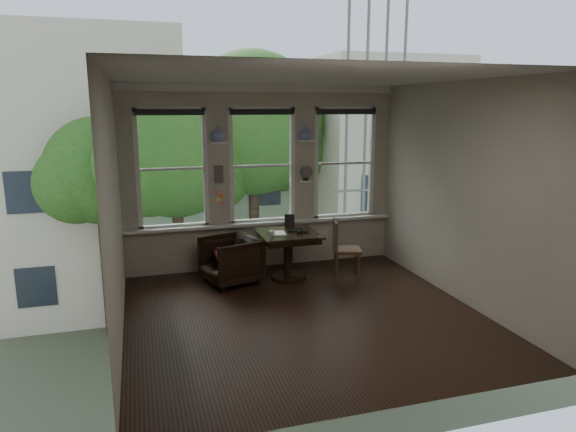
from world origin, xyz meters
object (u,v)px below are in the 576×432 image
object	(u,v)px
table	(288,256)
mug	(272,233)
armchair_left	(231,260)
side_chair_right	(347,249)
laptop	(298,232)

from	to	relation	value
table	mug	bearing A→B (deg)	-152.68
table	mug	distance (m)	0.54
armchair_left	mug	world-z (taller)	mug
side_chair_right	mug	distance (m)	1.25
table	mug	world-z (taller)	mug
laptop	mug	size ratio (longest dim) A/B	3.55
table	side_chair_right	bearing A→B (deg)	-12.90
laptop	mug	bearing A→B (deg)	-140.24
armchair_left	laptop	world-z (taller)	laptop
table	armchair_left	size ratio (longest dim) A/B	1.13
mug	laptop	bearing A→B (deg)	14.42
side_chair_right	mug	xyz separation A→B (m)	(-1.20, 0.05, 0.33)
mug	table	bearing A→B (deg)	27.32
laptop	mug	world-z (taller)	mug
laptop	armchair_left	bearing A→B (deg)	-160.28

